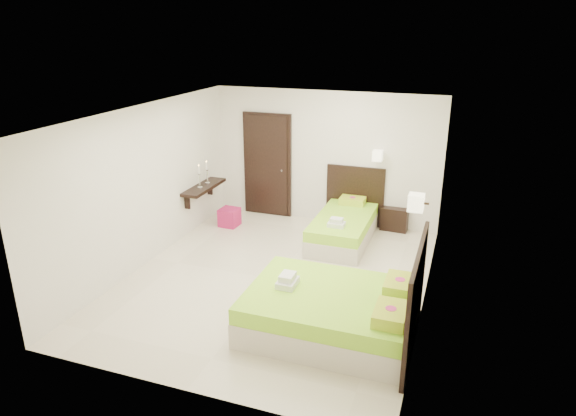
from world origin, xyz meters
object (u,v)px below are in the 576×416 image
(bed_single, at_px, (344,225))
(nightstand, at_px, (396,217))
(ottoman, at_px, (229,217))
(bed_double, at_px, (337,311))

(bed_single, relative_size, nightstand, 3.73)
(nightstand, relative_size, ottoman, 1.44)
(ottoman, bearing_deg, bed_double, -44.88)
(nightstand, bearing_deg, bed_single, -128.40)
(bed_double, bearing_deg, nightstand, 87.30)
(nightstand, height_order, ottoman, nightstand)
(bed_double, bearing_deg, ottoman, 135.12)
(bed_single, relative_size, ottoman, 5.39)
(nightstand, xyz_separation_m, ottoman, (-3.11, -0.95, -0.05))
(bed_single, distance_m, nightstand, 1.21)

